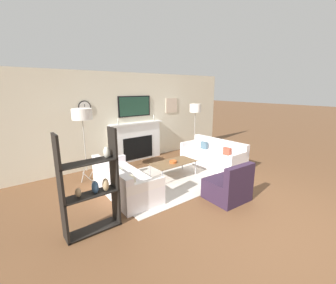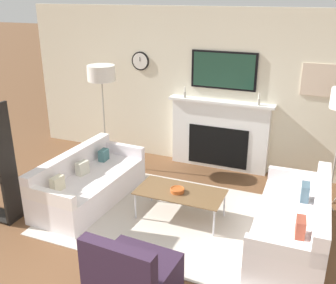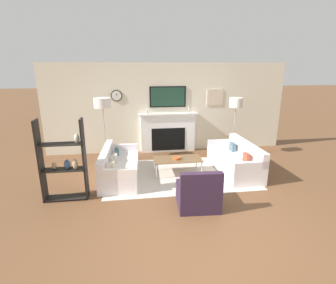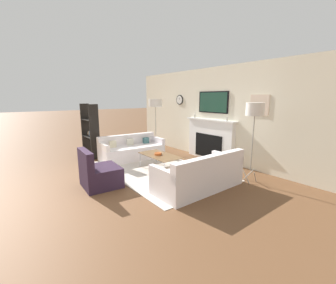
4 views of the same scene
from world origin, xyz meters
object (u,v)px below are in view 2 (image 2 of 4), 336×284
at_px(coffee_table, 180,193).
at_px(floor_lamp_left, 101,74).
at_px(couch_right, 294,225).
at_px(couch_left, 88,184).
at_px(armchair, 132,278).
at_px(decorative_bowl, 177,190).

xyz_separation_m(coffee_table, floor_lamp_left, (-1.83, 1.12, 1.26)).
bearing_deg(coffee_table, couch_right, -1.81).
relative_size(couch_left, coffee_table, 1.61).
relative_size(armchair, floor_lamp_left, 0.45).
bearing_deg(coffee_table, floor_lamp_left, 148.49).
height_order(coffee_table, floor_lamp_left, floor_lamp_left).
height_order(coffee_table, decorative_bowl, decorative_bowl).
xyz_separation_m(armchair, coffee_table, (-0.11, 1.63, 0.11)).
height_order(couch_left, floor_lamp_left, floor_lamp_left).
distance_m(couch_left, decorative_bowl, 1.42).
bearing_deg(armchair, coffee_table, 93.91).
relative_size(couch_right, coffee_table, 1.62).
height_order(armchair, floor_lamp_left, floor_lamp_left).
relative_size(armchair, coffee_table, 0.69).
bearing_deg(couch_left, couch_right, -0.01).
bearing_deg(couch_left, armchair, -45.66).
distance_m(coffee_table, floor_lamp_left, 2.49).
bearing_deg(couch_left, coffee_table, 1.86).
xyz_separation_m(couch_right, floor_lamp_left, (-3.32, 1.17, 1.37)).
relative_size(coffee_table, decorative_bowl, 6.10).
bearing_deg(couch_right, armchair, -131.03).
relative_size(coffee_table, floor_lamp_left, 0.66).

